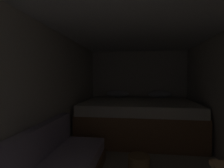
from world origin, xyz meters
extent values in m
cube|color=beige|center=(0.00, 4.61, 0.99)|extent=(2.56, 0.05, 1.97)
cube|color=beige|center=(-1.25, 2.06, 0.99)|extent=(0.05, 5.05, 1.97)
cube|color=white|center=(0.00, 2.06, 2.00)|extent=(2.56, 5.05, 0.05)
cube|color=brown|center=(0.00, 3.67, 0.29)|extent=(2.34, 1.74, 0.58)
cube|color=beige|center=(0.00, 3.67, 0.68)|extent=(2.30, 1.70, 0.19)
ellipsoid|color=white|center=(-0.53, 4.33, 0.87)|extent=(0.58, 0.32, 0.18)
ellipsoid|color=white|center=(0.53, 4.33, 0.87)|extent=(0.58, 0.32, 0.18)
cube|color=#AD9EB2|center=(-1.15, 1.29, 0.53)|extent=(0.12, 2.37, 0.38)
cylinder|color=olive|center=(0.00, 2.24, 0.10)|extent=(0.30, 0.30, 0.19)
camera|label=1|loc=(-0.03, -0.33, 1.28)|focal=29.64mm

